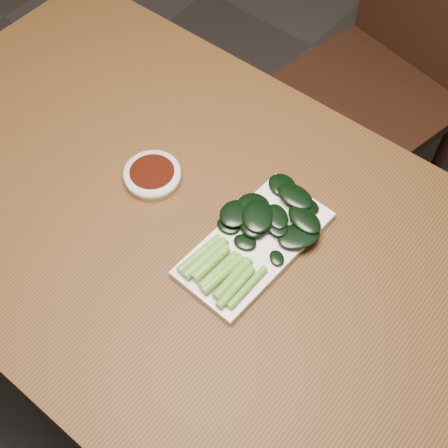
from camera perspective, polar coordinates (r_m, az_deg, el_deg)
ground at (r=1.80m, az=-1.64°, el=-13.67°), size 6.00×6.00×0.00m
table at (r=1.19m, az=-2.42°, el=-2.18°), size 1.40×0.80×0.75m
chair_far at (r=1.84m, az=14.63°, el=13.38°), size 0.53×0.53×0.89m
sauce_bowl at (r=1.19m, az=-6.55°, el=4.46°), size 0.11×0.11×0.02m
serving_plate at (r=1.10m, az=2.82°, el=-1.85°), size 0.15×0.29×0.01m
gai_lan at (r=1.09m, az=3.07°, el=-0.71°), size 0.19×0.30×0.02m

